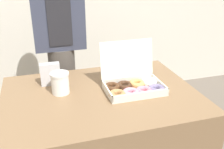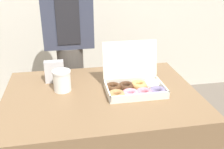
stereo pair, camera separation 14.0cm
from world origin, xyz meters
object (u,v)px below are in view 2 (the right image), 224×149
donut_box (135,85)px  napkin_holder (54,72)px  person_customer (68,30)px  coffee_cup (62,81)px

donut_box → napkin_holder: size_ratio=2.71×
napkin_holder → person_customer: (0.10, 0.36, 0.16)m
napkin_holder → coffee_cup: bearing=-71.2°
person_customer → napkin_holder: bearing=-106.2°
coffee_cup → person_customer: size_ratio=0.08×
coffee_cup → person_customer: 0.52m
coffee_cup → person_customer: (0.06, 0.49, 0.17)m
donut_box → napkin_holder: (-0.45, 0.21, 0.03)m
napkin_holder → person_customer: bearing=73.8°
coffee_cup → napkin_holder: bearing=108.8°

